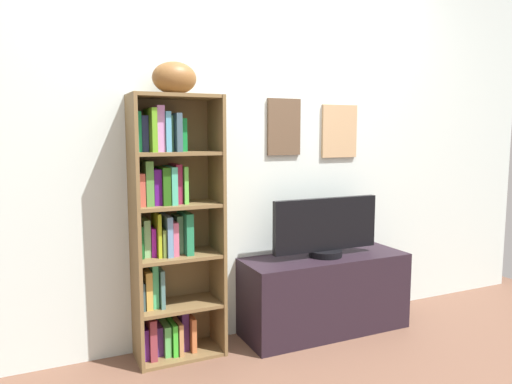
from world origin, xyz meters
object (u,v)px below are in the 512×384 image
(tv_stand, at_px, (325,294))
(football, at_px, (174,78))
(bookshelf, at_px, (168,228))
(television, at_px, (326,228))

(tv_stand, bearing_deg, football, 176.39)
(bookshelf, bearing_deg, football, -33.85)
(tv_stand, bearing_deg, television, 90.00)
(bookshelf, height_order, tv_stand, bookshelf)
(bookshelf, xyz_separation_m, football, (0.05, -0.03, 0.85))
(television, bearing_deg, bookshelf, 174.91)
(tv_stand, relative_size, television, 1.47)
(football, relative_size, tv_stand, 0.22)
(football, relative_size, television, 0.33)
(bookshelf, distance_m, television, 1.03)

